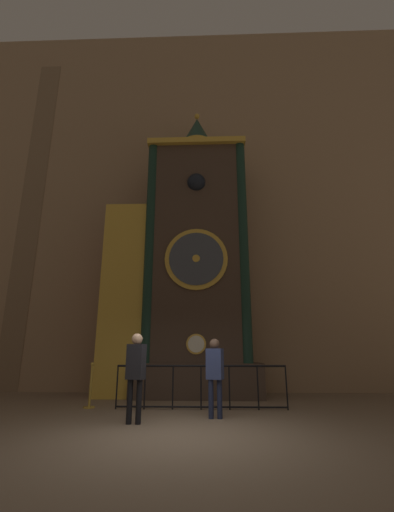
# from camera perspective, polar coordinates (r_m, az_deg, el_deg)

# --- Properties ---
(ground_plane) EXTENTS (28.00, 28.00, 0.00)m
(ground_plane) POSITION_cam_1_polar(r_m,az_deg,el_deg) (6.28, -3.24, -27.83)
(ground_plane) COLOR #75604C
(cathedral_back_wall) EXTENTS (24.00, 0.32, 15.50)m
(cathedral_back_wall) POSITION_cam_1_polar(r_m,az_deg,el_deg) (14.17, -0.71, 11.15)
(cathedral_back_wall) COLOR #997A5B
(cathedral_back_wall) RESTS_ON ground_plane
(clock_tower) EXTENTS (5.06, 1.77, 10.19)m
(clock_tower) POSITION_cam_1_polar(r_m,az_deg,el_deg) (11.57, -2.25, -1.43)
(clock_tower) COLOR #423328
(clock_tower) RESTS_ON ground_plane
(railing_fence) EXTENTS (4.16, 0.05, 1.02)m
(railing_fence) POSITION_cam_1_polar(r_m,az_deg,el_deg) (8.89, 0.68, -20.61)
(railing_fence) COLOR black
(railing_fence) RESTS_ON ground_plane
(visitor_near) EXTENTS (0.39, 0.30, 1.69)m
(visitor_near) POSITION_cam_1_polar(r_m,az_deg,el_deg) (7.23, -10.16, -17.88)
(visitor_near) COLOR black
(visitor_near) RESTS_ON ground_plane
(visitor_far) EXTENTS (0.39, 0.32, 1.60)m
(visitor_far) POSITION_cam_1_polar(r_m,az_deg,el_deg) (7.70, 3.00, -18.35)
(visitor_far) COLOR #1B213A
(visitor_far) RESTS_ON ground_plane
(stanchion_post) EXTENTS (0.28, 0.28, 1.08)m
(stanchion_post) POSITION_cam_1_polar(r_m,az_deg,el_deg) (9.53, -17.39, -20.91)
(stanchion_post) COLOR #B28E33
(stanchion_post) RESTS_ON ground_plane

